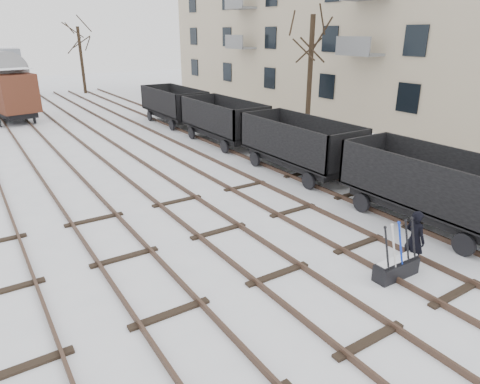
% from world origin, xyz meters
% --- Properties ---
extents(ground, '(120.00, 120.00, 0.00)m').
position_xyz_m(ground, '(0.00, 0.00, 0.00)').
color(ground, white).
rests_on(ground, ground).
extents(tracks, '(13.90, 52.00, 0.16)m').
position_xyz_m(tracks, '(-0.00, 13.67, 0.07)').
color(tracks, black).
rests_on(tracks, ground).
extents(ground_frame, '(1.31, 0.44, 1.49)m').
position_xyz_m(ground_frame, '(2.47, -1.69, 0.28)').
color(ground_frame, black).
rests_on(ground_frame, ground).
extents(worker, '(0.43, 0.61, 1.61)m').
position_xyz_m(worker, '(3.22, -1.59, 0.81)').
color(worker, black).
rests_on(worker, ground).
extents(freight_wagon_a, '(2.30, 5.76, 2.35)m').
position_xyz_m(freight_wagon_a, '(6.00, -0.15, 0.90)').
color(freight_wagon_a, black).
rests_on(freight_wagon_a, ground).
extents(freight_wagon_b, '(2.30, 5.76, 2.35)m').
position_xyz_m(freight_wagon_b, '(6.00, 6.25, 0.90)').
color(freight_wagon_b, black).
rests_on(freight_wagon_b, ground).
extents(freight_wagon_c, '(2.30, 5.76, 2.35)m').
position_xyz_m(freight_wagon_c, '(6.00, 12.65, 0.90)').
color(freight_wagon_c, black).
rests_on(freight_wagon_c, ground).
extents(freight_wagon_d, '(2.30, 5.76, 2.35)m').
position_xyz_m(freight_wagon_d, '(6.00, 19.05, 0.90)').
color(freight_wagon_d, black).
rests_on(freight_wagon_d, ground).
extents(box_van_wagon, '(3.38, 5.15, 3.63)m').
position_xyz_m(box_van_wagon, '(-2.99, 25.84, 2.11)').
color(box_van_wagon, black).
rests_on(box_van_wagon, ground).
extents(tree_near, '(0.30, 0.30, 6.79)m').
position_xyz_m(tree_near, '(11.93, 12.40, 3.39)').
color(tree_near, black).
rests_on(tree_near, ground).
extents(tree_far_right, '(0.30, 0.30, 6.32)m').
position_xyz_m(tree_far_right, '(4.94, 37.95, 3.16)').
color(tree_far_right, black).
rests_on(tree_far_right, ground).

